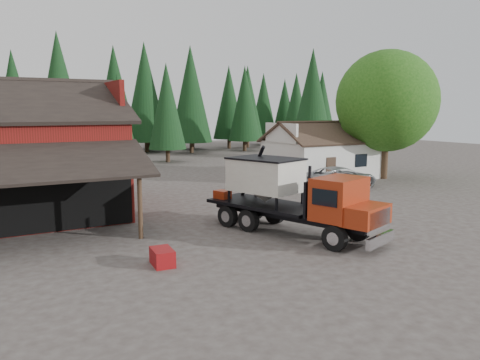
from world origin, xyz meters
TOP-DOWN VIEW (x-y plane):
  - ground at (0.00, 0.00)m, footprint 120.00×120.00m
  - farmhouse at (13.00, 13.00)m, footprint 8.60×6.42m
  - deciduous_tree at (17.01, 9.97)m, footprint 8.00×8.00m
  - conifer_backdrop at (0.00, 42.00)m, footprint 76.00×16.00m
  - near_pine_b at (6.00, 30.00)m, footprint 3.96×3.96m
  - near_pine_c at (22.00, 26.00)m, footprint 4.84×4.84m
  - near_pine_d at (-4.00, 34.00)m, footprint 5.28×5.28m
  - feed_truck at (0.53, -0.38)m, footprint 4.93×8.80m
  - silver_car at (10.72, 8.03)m, footprint 5.61×2.66m
  - equip_box at (-6.00, -1.73)m, footprint 0.79×1.16m

SIDE VIEW (x-z plane):
  - ground at x=0.00m, z-range 0.00..0.00m
  - conifer_backdrop at x=0.00m, z-range -8.00..8.00m
  - equip_box at x=-6.00m, z-range 0.00..0.60m
  - silver_car at x=10.72m, z-range 0.00..1.55m
  - farmhouse at x=13.00m, z-range -0.66..3.99m
  - feed_truck at x=0.53m, z-range -0.13..3.73m
  - near_pine_b at x=6.00m, z-range 0.69..11.09m
  - deciduous_tree at x=17.01m, z-range 0.81..11.01m
  - near_pine_c at x=22.00m, z-range 0.69..13.09m
  - near_pine_d at x=-4.00m, z-range 0.69..14.09m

